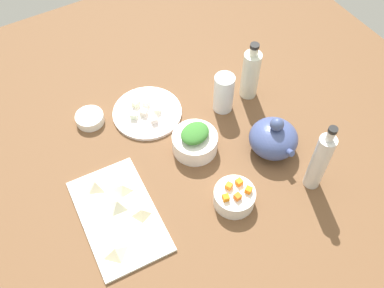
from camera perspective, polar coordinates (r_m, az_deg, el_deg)
The scene contains 27 objects.
tabletop at distance 141.51cm, azimuth 0.00°, elevation -1.56°, with size 190.00×190.00×3.00cm, color brown.
cutting_board at distance 129.90cm, azimuth -9.62°, elevation -9.28°, with size 34.77×21.09×1.00cm, color silver.
plate_tofu at distance 150.88cm, azimuth -5.92°, elevation 4.13°, with size 23.87×23.87×1.20cm, color white.
bowl_greens at distance 138.86cm, azimuth 0.38°, elevation 0.19°, with size 14.66×14.66×6.32cm, color white.
bowl_carrots at distance 129.11cm, azimuth 5.60°, elevation -7.00°, with size 12.34×12.34×5.36cm, color white.
bowl_small_side at distance 151.17cm, azimuth -13.33°, elevation 3.30°, with size 9.55×9.55×3.18cm, color white.
teapot at distance 139.32cm, azimuth 10.72°, elevation 0.77°, with size 17.15×15.58×14.66cm.
bottle_0 at distance 151.39cm, azimuth 7.73°, elevation 9.16°, with size 6.16×6.16×22.68cm.
bottle_1 at distance 129.79cm, azimuth 16.51°, elevation -2.21°, with size 5.09×5.09×26.83cm.
drinking_glass_0 at distance 147.50cm, azimuth 4.20°, elevation 6.72°, with size 6.89×6.89×14.56cm, color white.
carrot_cube_0 at distance 127.66cm, azimuth 6.24°, elevation -5.04°, with size 1.80×1.80×1.80cm, color orange.
carrot_cube_1 at distance 126.71cm, azimuth 4.89°, elevation -5.55°, with size 1.80×1.80×1.80cm, color orange.
carrot_cube_2 at distance 125.16cm, azimuth 6.04°, elevation -6.92°, with size 1.80×1.80×1.80cm, color orange.
carrot_cube_3 at distance 126.62cm, azimuth 7.48°, elevation -6.05°, with size 1.80×1.80×1.80cm, color orange.
carrot_cube_4 at distance 124.68cm, azimuth 4.49°, elevation -7.08°, with size 1.80×1.80×1.80cm, color orange.
chopped_greens_mound at distance 134.97cm, azimuth 0.39°, elevation 1.43°, with size 9.83×8.05×3.44cm, color #37772D.
tofu_cube_0 at distance 149.09cm, azimuth -4.64°, elevation 4.48°, with size 2.20×2.20×2.20cm, color white.
tofu_cube_1 at distance 151.58cm, azimuth -6.07°, elevation 5.40°, with size 2.20×2.20×2.20cm, color white.
tofu_cube_2 at distance 148.84cm, azimuth -6.39°, elevation 4.16°, with size 2.20×2.20×2.20cm, color white.
tofu_cube_3 at distance 146.37cm, azimuth -5.01°, elevation 3.20°, with size 2.20×2.20×2.20cm, color white.
tofu_cube_4 at distance 151.90cm, azimuth -7.45°, elevation 5.34°, with size 2.20×2.20×2.20cm, color #EEF0CA.
tofu_cube_5 at distance 148.42cm, azimuth -7.70°, elevation 3.77°, with size 2.20×2.20×2.20cm, color white.
dumpling_0 at distance 129.40cm, azimuth -9.80°, elevation -7.79°, with size 5.13×4.87×3.14cm, color beige.
dumpling_1 at distance 134.33cm, azimuth -12.62°, elevation -5.23°, with size 5.34×4.65×2.66cm, color beige.
dumpling_2 at distance 132.19cm, azimuth -9.17°, elevation -5.68°, with size 4.86×4.48×2.74cm, color beige.
dumpling_3 at distance 127.23cm, azimuth -6.71°, elevation -8.96°, with size 4.41×4.12×2.91cm, color beige.
dumpling_4 at distance 123.45cm, azimuth -10.11°, elevation -13.70°, with size 5.39×5.39×2.59cm, color beige.
Camera 1 is at (69.57, -40.92, 117.74)cm, focal length 40.40 mm.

